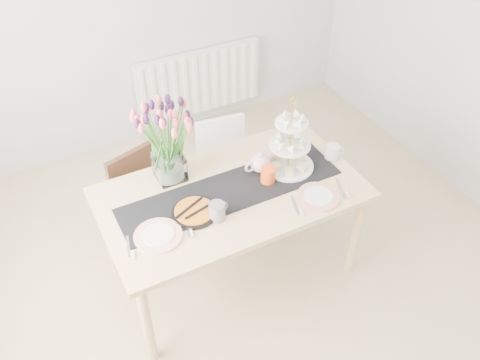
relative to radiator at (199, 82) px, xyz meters
name	(u,v)px	position (x,y,z in m)	size (l,w,h in m)	color
room_shell	(280,155)	(-0.50, -2.19, 0.85)	(4.50, 4.50, 4.50)	tan
radiator	(199,82)	(0.00, 0.00, 0.00)	(1.20, 0.08, 0.60)	white
dining_table	(231,200)	(-0.56, -1.77, 0.22)	(1.60, 0.90, 0.75)	tan
chair_brown	(144,195)	(-0.97, -1.22, -0.01)	(0.48, 0.48, 0.76)	#321F12
chair_white	(225,161)	(-0.30, -1.13, -0.02)	(0.44, 0.44, 0.75)	white
table_runner	(231,191)	(-0.56, -1.77, 0.30)	(1.40, 0.35, 0.01)	black
tulip_vase	(165,132)	(-0.84, -1.48, 0.65)	(0.64, 0.64, 0.55)	silver
cake_stand	(289,151)	(-0.13, -1.74, 0.44)	(0.32, 0.32, 0.48)	gold
teapot	(260,163)	(-0.31, -1.69, 0.37)	(0.21, 0.17, 0.14)	white
cream_jug	(332,152)	(0.17, -1.78, 0.35)	(0.10, 0.10, 0.10)	silver
tart_tin	(195,212)	(-0.84, -1.85, 0.32)	(0.26, 0.26, 0.03)	black
mug_grey	(217,211)	(-0.74, -1.94, 0.36)	(0.09, 0.09, 0.11)	slate
mug_orange	(268,175)	(-0.32, -1.80, 0.35)	(0.09, 0.09, 0.11)	#F4511B
plate_left	(158,236)	(-1.09, -1.92, 0.31)	(0.27, 0.27, 0.01)	white
plate_right	(318,197)	(-0.12, -2.07, 0.31)	(0.26, 0.26, 0.01)	silver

